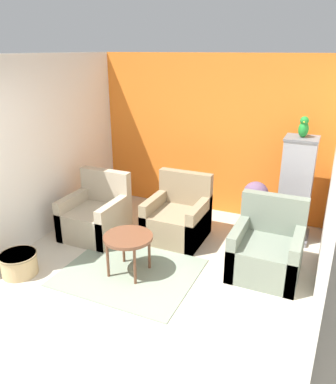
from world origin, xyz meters
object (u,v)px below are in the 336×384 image
armchair_right (267,251)px  parrot (304,127)px  armchair_middle (178,219)px  birdcage (295,190)px  coffee_table (128,240)px  potted_plant (255,199)px  armchair_left (96,216)px  wicker_basket (19,263)px

armchair_right → parrot: bearing=81.5°
armchair_right → parrot: 1.77m
armchair_right → armchair_middle: 1.44m
armchair_middle → birdcage: (1.55, 0.69, 0.45)m
coffee_table → parrot: (1.73, 1.83, 1.19)m
parrot → potted_plant: bearing=-175.1°
armchair_left → potted_plant: size_ratio=1.16×
armchair_left → armchair_middle: 1.23m
armchair_right → wicker_basket: (-2.81, -1.30, -0.15)m
birdcage → parrot: parrot is taller
armchair_left → armchair_right: size_ratio=1.00×
armchair_middle → armchair_right: bearing=-16.9°
parrot → wicker_basket: (-2.98, -2.42, -1.51)m
armchair_left → armchair_right: bearing=0.1°
armchair_left → birdcage: size_ratio=0.62×
armchair_right → potted_plant: armchair_right is taller
coffee_table → birdcage: bearing=46.7°
potted_plant → armchair_right: bearing=-70.0°
armchair_left → armchair_middle: size_ratio=1.00×
armchair_right → armchair_middle: bearing=163.1°
birdcage → wicker_basket: bearing=-141.0°
birdcage → parrot: bearing=90.0°
armchair_right → wicker_basket: bearing=-155.1°
armchair_right → armchair_left: bearing=-179.9°
armchair_right → armchair_middle: size_ratio=1.00×
armchair_middle → potted_plant: bearing=33.1°
armchair_left → birdcage: 2.95m
armchair_left → parrot: (2.70, 1.12, 1.36)m
coffee_table → armchair_right: bearing=24.8°
armchair_left → potted_plant: bearing=26.6°
birdcage → potted_plant: birdcage is taller
armchair_middle → parrot: 2.17m
birdcage → potted_plant: 0.60m
armchair_middle → wicker_basket: 2.24m
armchair_left → parrot: size_ratio=3.23×
armchair_middle → parrot: (1.55, 0.69, 1.36)m
coffee_table → armchair_middle: size_ratio=0.64×
potted_plant → wicker_basket: (-2.42, -2.37, -0.39)m
parrot → potted_plant: size_ratio=0.36×
coffee_table → birdcage: size_ratio=0.40×
armchair_left → birdcage: (2.70, 1.12, 0.45)m
armchair_right → potted_plant: 1.16m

